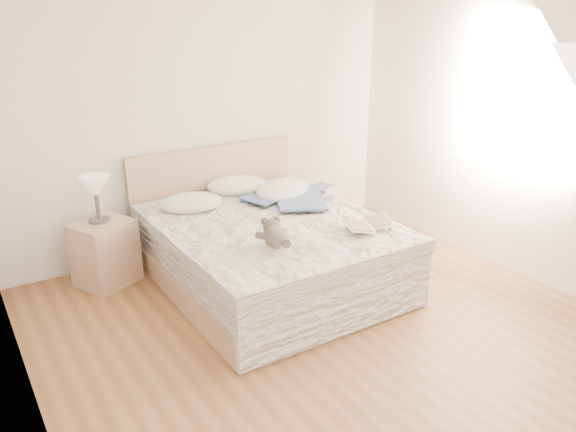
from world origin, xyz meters
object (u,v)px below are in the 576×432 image
at_px(table_lamp, 95,189).
at_px(teddy_bear, 276,243).
at_px(nightstand, 105,253).
at_px(bed, 266,248).
at_px(photo_book, 191,204).
at_px(childrens_book, 368,225).

height_order(table_lamp, teddy_bear, table_lamp).
height_order(nightstand, teddy_bear, teddy_bear).
bearing_deg(bed, nightstand, 148.87).
bearing_deg(nightstand, photo_book, -11.42).
bearing_deg(teddy_bear, table_lamp, 135.91).
relative_size(table_lamp, teddy_bear, 1.29).
bearing_deg(table_lamp, bed, -32.32).
relative_size(nightstand, childrens_book, 1.34).
relative_size(bed, table_lamp, 5.45).
height_order(bed, nightstand, bed).
bearing_deg(teddy_bear, bed, 78.71).
distance_m(photo_book, childrens_book, 1.58).
xyz_separation_m(childrens_book, teddy_bear, (-0.84, 0.05, 0.02)).
relative_size(nightstand, teddy_bear, 1.84).
xyz_separation_m(nightstand, teddy_bear, (0.90, -1.34, 0.37)).
distance_m(bed, table_lamp, 1.50).
xyz_separation_m(table_lamp, photo_book, (0.76, -0.19, -0.21)).
xyz_separation_m(table_lamp, teddy_bear, (0.90, -1.38, -0.19)).
xyz_separation_m(bed, childrens_book, (0.56, -0.68, 0.32)).
height_order(table_lamp, photo_book, table_lamp).
bearing_deg(photo_book, nightstand, 175.77).
distance_m(bed, nightstand, 1.38).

